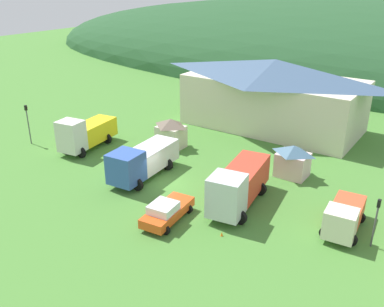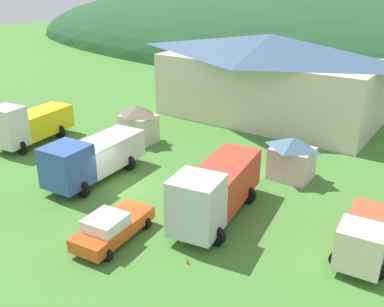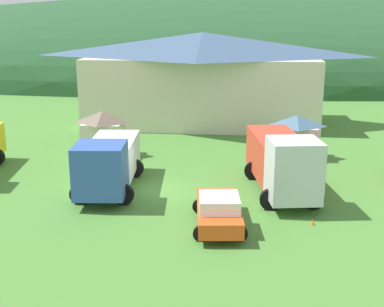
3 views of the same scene
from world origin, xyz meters
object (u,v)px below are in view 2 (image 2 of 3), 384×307
(traffic_cone_mid_row, at_px, (188,263))
(tow_truck_silver, at_px, (216,189))
(play_shed_cream, at_px, (138,124))
(service_pickup_orange, at_px, (112,227))
(box_truck_blue, at_px, (92,157))
(play_shed_pink, at_px, (292,157))
(flatbed_truck_yellow, at_px, (29,124))
(light_truck_cream, at_px, (365,236))
(traffic_cone_near_pickup, at_px, (122,159))
(depot_building, at_px, (269,76))

(traffic_cone_mid_row, bearing_deg, tow_truck_silver, 105.02)
(play_shed_cream, relative_size, service_pickup_orange, 0.63)
(box_truck_blue, height_order, tow_truck_silver, tow_truck_silver)
(play_shed_pink, bearing_deg, box_truck_blue, -144.21)
(service_pickup_orange, bearing_deg, flatbed_truck_yellow, -118.10)
(light_truck_cream, bearing_deg, traffic_cone_near_pickup, -102.23)
(tow_truck_silver, bearing_deg, box_truck_blue, -95.92)
(play_shed_pink, height_order, service_pickup_orange, play_shed_pink)
(flatbed_truck_yellow, bearing_deg, service_pickup_orange, 59.40)
(play_shed_pink, xyz_separation_m, traffic_cone_near_pickup, (-11.86, -4.16, -1.54))
(play_shed_pink, xyz_separation_m, light_truck_cream, (6.45, -6.46, -0.33))
(depot_building, xyz_separation_m, light_truck_cream, (13.74, -17.84, -2.95))
(box_truck_blue, bearing_deg, light_truck_cream, 89.84)
(flatbed_truck_yellow, bearing_deg, box_truck_blue, 70.57)
(play_shed_cream, xyz_separation_m, traffic_cone_mid_row, (12.90, -11.13, -1.62))
(light_truck_cream, bearing_deg, flatbed_truck_yellow, -95.82)
(flatbed_truck_yellow, distance_m, traffic_cone_mid_row, 20.84)
(tow_truck_silver, bearing_deg, traffic_cone_mid_row, 6.17)
(traffic_cone_near_pickup, bearing_deg, light_truck_cream, -7.16)
(play_shed_cream, xyz_separation_m, service_pickup_orange, (8.54, -11.77, -0.80))
(service_pickup_orange, distance_m, traffic_cone_mid_row, 4.48)
(light_truck_cream, height_order, service_pickup_orange, light_truck_cream)
(depot_building, bearing_deg, play_shed_cream, -116.12)
(box_truck_blue, relative_size, service_pickup_orange, 1.60)
(play_shed_cream, bearing_deg, traffic_cone_near_pickup, -68.78)
(depot_building, relative_size, traffic_cone_near_pickup, 40.15)
(play_shed_cream, bearing_deg, play_shed_pink, 2.96)
(play_shed_pink, relative_size, light_truck_cream, 0.53)
(depot_building, relative_size, service_pickup_orange, 4.28)
(traffic_cone_mid_row, bearing_deg, service_pickup_orange, -171.67)
(service_pickup_orange, relative_size, traffic_cone_mid_row, 8.02)
(play_shed_cream, height_order, box_truck_blue, box_truck_blue)
(tow_truck_silver, height_order, light_truck_cream, tow_truck_silver)
(box_truck_blue, xyz_separation_m, service_pickup_orange, (6.30, -4.55, -0.84))
(play_shed_pink, height_order, tow_truck_silver, tow_truck_silver)
(traffic_cone_mid_row, bearing_deg, depot_building, 106.75)
(light_truck_cream, xyz_separation_m, service_pickup_orange, (-11.12, -6.00, -0.38))
(tow_truck_silver, bearing_deg, light_truck_cream, 88.07)
(flatbed_truck_yellow, relative_size, tow_truck_silver, 0.87)
(light_truck_cream, bearing_deg, play_shed_pink, -140.10)
(box_truck_blue, distance_m, traffic_cone_near_pickup, 4.20)
(box_truck_blue, relative_size, traffic_cone_mid_row, 12.80)
(depot_building, bearing_deg, service_pickup_orange, -83.72)
(depot_building, distance_m, play_shed_pink, 13.77)
(light_truck_cream, height_order, traffic_cone_mid_row, light_truck_cream)
(box_truck_blue, distance_m, light_truck_cream, 17.48)
(play_shed_cream, xyz_separation_m, flatbed_truck_yellow, (-7.06, -5.42, 0.14))
(tow_truck_silver, distance_m, light_truck_cream, 8.02)
(light_truck_cream, xyz_separation_m, traffic_cone_near_pickup, (-18.31, 2.30, -1.21))
(service_pickup_orange, bearing_deg, depot_building, -179.67)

